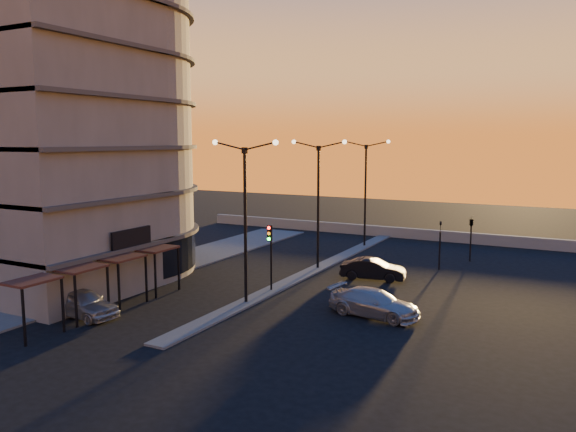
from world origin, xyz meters
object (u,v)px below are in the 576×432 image
at_px(traffic_light_main, 270,247).
at_px(car_wagon, 374,303).
at_px(streetlamp_mid, 318,194).
at_px(car_hatchback, 83,303).
at_px(car_sedan, 373,269).

distance_m(traffic_light_main, car_wagon, 7.87).
distance_m(streetlamp_mid, traffic_light_main, 7.62).
relative_size(streetlamp_mid, traffic_light_main, 2.24).
relative_size(car_hatchback, car_sedan, 1.02).
distance_m(car_hatchback, car_wagon, 15.74).
xyz_separation_m(streetlamp_mid, car_wagon, (7.39, -8.77, -4.86)).
distance_m(traffic_light_main, car_hatchback, 11.34).
bearing_deg(traffic_light_main, car_hatchback, -125.72).
height_order(car_sedan, car_wagon, car_wagon).
relative_size(traffic_light_main, car_sedan, 0.97).
distance_m(streetlamp_mid, car_sedan, 6.84).
xyz_separation_m(streetlamp_mid, car_sedan, (4.66, -1.12, -4.87)).
xyz_separation_m(traffic_light_main, car_hatchback, (-6.50, -9.04, -2.13)).
bearing_deg(car_hatchback, car_wagon, -56.40).
bearing_deg(streetlamp_mid, car_sedan, -13.56).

